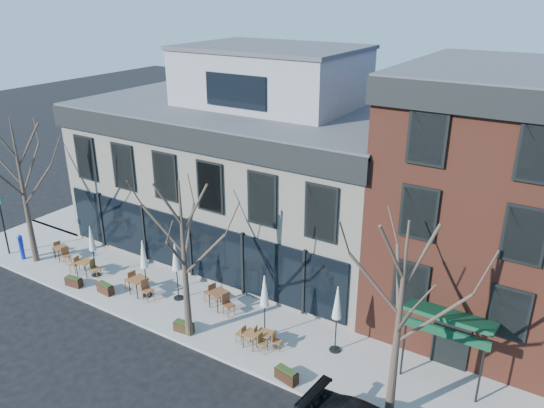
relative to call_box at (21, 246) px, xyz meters
The scene contains 25 objects.
ground 9.92m from the call_box, 20.51° to the left, with size 120.00×120.00×0.00m, color black.
sidewalk_front 12.60m from the call_box, ahead, with size 33.50×4.70×0.15m, color gray.
sidewalk_side 9.71m from the call_box, 101.92° to the left, with size 4.50×12.00×0.15m, color gray.
corner_building 13.19m from the call_box, 42.44° to the left, with size 18.39×10.39×11.10m.
red_brick_building 24.26m from the call_box, 20.78° to the left, with size 8.20×11.78×11.18m.
tree_corner 3.41m from the call_box, 18.60° to the left, with size 3.93×3.98×7.92m.
tree_mid 12.60m from the call_box, ahead, with size 3.50×3.55×7.04m.
tree_right 21.49m from the call_box, ahead, with size 3.72×3.77×7.48m.
sign_pole 1.69m from the call_box, behind, with size 0.50×0.10×3.40m.
call_box is the anchor object (origin of this frame).
cafe_set_0 2.18m from the call_box, 31.36° to the left, with size 1.75×0.82×0.90m.
cafe_set_1 4.35m from the call_box, ahead, with size 1.82×0.86×0.93m.
cafe_set_2 8.13m from the call_box, ahead, with size 2.03×0.92×1.04m.
cafe_set_3 12.27m from the call_box, ahead, with size 2.02×1.02×1.03m.
cafe_set_4 15.03m from the call_box, ahead, with size 1.55×0.64×0.81m.
cafe_set_5 15.47m from the call_box, ahead, with size 1.57×0.70×0.81m.
umbrella_0 5.07m from the call_box, 10.38° to the left, with size 0.45×0.45×2.80m.
umbrella_1 8.65m from the call_box, ahead, with size 0.47×0.47×2.96m.
umbrella_2 10.16m from the call_box, ahead, with size 0.48×0.48×2.99m.
umbrella_3 15.21m from the call_box, ahead, with size 0.48×0.48×2.97m.
umbrella_4 18.22m from the call_box, ahead, with size 0.48×0.48×3.03m.
planter_0 4.80m from the call_box, ahead, with size 0.93×0.47×0.50m.
planter_1 6.62m from the call_box, ahead, with size 0.95×0.45×0.52m.
planter_2 11.96m from the call_box, ahead, with size 0.92×0.45×0.50m.
planter_3 17.33m from the call_box, ahead, with size 0.99×0.54×0.52m.
Camera 1 is at (16.14, -18.16, 13.96)m, focal length 35.00 mm.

